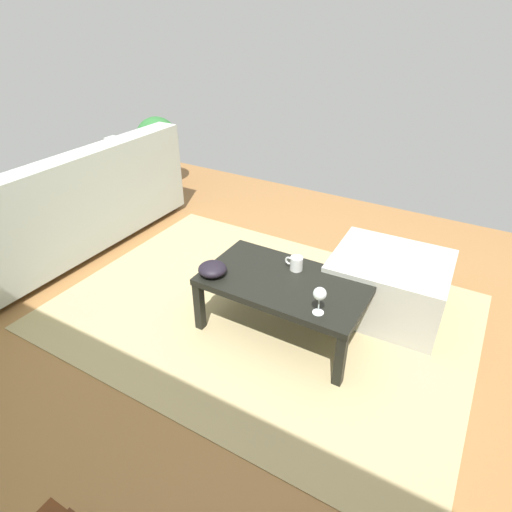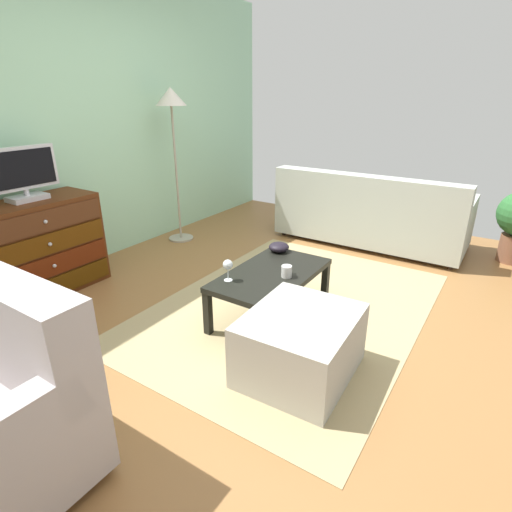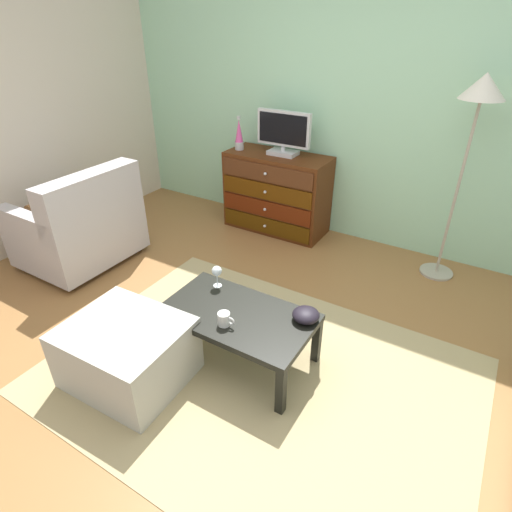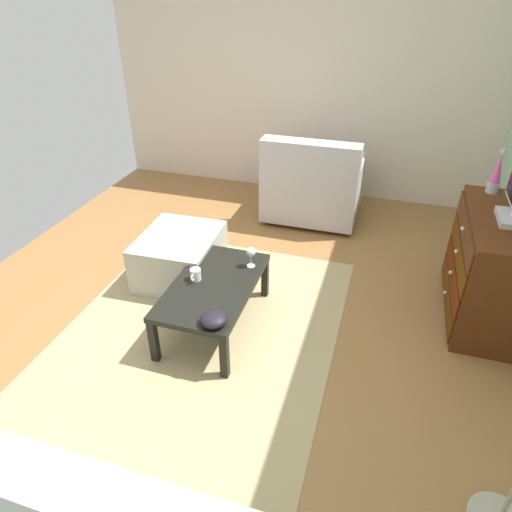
% 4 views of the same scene
% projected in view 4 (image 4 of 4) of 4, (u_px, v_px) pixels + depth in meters
% --- Properties ---
extents(ground_plane, '(5.81, 4.53, 0.05)m').
position_uv_depth(ground_plane, '(232.00, 331.00, 3.32)').
color(ground_plane, olive).
extents(wall_plain_left, '(0.12, 4.53, 2.71)m').
position_uv_depth(wall_plain_left, '(315.00, 67.00, 4.75)').
color(wall_plain_left, beige).
rests_on(wall_plain_left, ground_plane).
extents(area_rug, '(2.60, 1.90, 0.01)m').
position_uv_depth(area_rug, '(195.00, 340.00, 3.19)').
color(area_rug, tan).
rests_on(area_rug, ground_plane).
extents(dresser, '(1.05, 0.49, 0.80)m').
position_uv_depth(dresser, '(490.00, 268.00, 3.26)').
color(dresser, '#4F240D').
rests_on(dresser, ground_plane).
extents(lava_lamp, '(0.09, 0.09, 0.33)m').
position_uv_depth(lava_lamp, '(497.00, 174.00, 3.32)').
color(lava_lamp, '#B7B7BC').
rests_on(lava_lamp, dresser).
extents(coffee_table, '(0.96, 0.55, 0.37)m').
position_uv_depth(coffee_table, '(214.00, 288.00, 3.17)').
color(coffee_table, black).
rests_on(coffee_table, ground_plane).
extents(wine_glass, '(0.07, 0.07, 0.16)m').
position_uv_depth(wine_glass, '(251.00, 253.00, 3.27)').
color(wine_glass, silver).
rests_on(wine_glass, coffee_table).
extents(mug, '(0.11, 0.08, 0.08)m').
position_uv_depth(mug, '(195.00, 275.00, 3.16)').
color(mug, silver).
rests_on(mug, coffee_table).
extents(bowl_decorative, '(0.17, 0.17, 0.08)m').
position_uv_depth(bowl_decorative, '(214.00, 319.00, 2.77)').
color(bowl_decorative, black).
rests_on(bowl_decorative, coffee_table).
extents(armchair, '(0.80, 0.93, 0.89)m').
position_uv_depth(armchair, '(312.00, 186.00, 4.61)').
color(armchair, '#332319').
rests_on(armchair, ground_plane).
extents(ottoman, '(0.72, 0.63, 0.40)m').
position_uv_depth(ottoman, '(180.00, 257.00, 3.76)').
color(ottoman, '#ACAAA0').
rests_on(ottoman, ground_plane).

